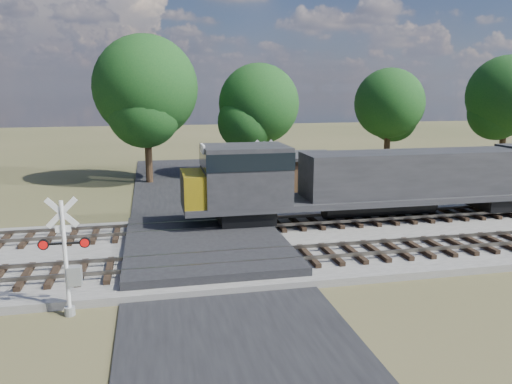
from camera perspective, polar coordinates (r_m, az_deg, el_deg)
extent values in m
plane|color=#404424|center=(22.19, -5.59, -7.26)|extent=(160.00, 160.00, 0.00)
cube|color=gray|center=(25.63, 17.15, -4.76)|extent=(140.00, 10.00, 0.30)
cube|color=black|center=(22.17, -5.59, -7.16)|extent=(7.00, 60.00, 0.08)
cube|color=#262628|center=(22.56, -5.75, -6.10)|extent=(7.00, 9.00, 0.62)
cube|color=black|center=(20.51, 0.65, -7.67)|extent=(44.00, 2.60, 0.18)
cube|color=#605B52|center=(22.89, 21.12, -5.95)|extent=(140.00, 0.08, 0.15)
cube|color=#605B52|center=(24.05, 19.26, -4.98)|extent=(140.00, 0.08, 0.15)
cube|color=black|center=(25.18, -1.86, -3.95)|extent=(44.00, 2.60, 0.18)
cube|color=#605B52|center=(27.03, 15.38, -2.92)|extent=(140.00, 0.08, 0.15)
cube|color=#605B52|center=(28.27, 14.05, -2.21)|extent=(140.00, 0.08, 0.15)
cylinder|color=silver|center=(17.03, -20.93, -7.20)|extent=(0.13, 0.13, 3.81)
cylinder|color=#949799|center=(17.66, -20.50, -12.63)|extent=(0.34, 0.34, 0.29)
cube|color=silver|center=(16.62, -21.32, -2.22)|extent=(1.00, 0.07, 1.00)
cube|color=silver|center=(16.62, -21.32, -2.22)|extent=(1.00, 0.07, 1.00)
cube|color=silver|center=(16.74, -21.18, -3.96)|extent=(0.48, 0.04, 0.21)
cube|color=black|center=(16.87, -21.06, -5.52)|extent=(1.53, 0.10, 0.06)
cylinder|color=red|center=(17.00, -23.12, -5.55)|extent=(0.35, 0.11, 0.34)
cylinder|color=red|center=(16.76, -18.98, -5.48)|extent=(0.35, 0.11, 0.34)
cube|color=#949799|center=(17.17, -20.00, -9.00)|extent=(0.44, 0.30, 0.62)
cylinder|color=silver|center=(29.87, 0.94, 1.84)|extent=(0.14, 0.14, 4.12)
cylinder|color=#949799|center=(30.25, 0.92, -1.72)|extent=(0.37, 0.37, 0.31)
cube|color=silver|center=(29.63, 0.95, 4.98)|extent=(1.07, 0.20, 1.08)
cube|color=silver|center=(29.63, 0.95, 4.98)|extent=(1.07, 0.20, 1.08)
cube|color=silver|center=(29.70, 0.94, 3.90)|extent=(0.51, 0.11, 0.23)
cube|color=black|center=(29.77, 0.94, 2.92)|extent=(1.64, 0.30, 0.06)
cylinder|color=red|center=(29.83, 2.22, 2.93)|extent=(0.38, 0.16, 0.37)
cylinder|color=red|center=(29.73, -0.35, 2.90)|extent=(0.38, 0.16, 0.37)
cube|color=#949799|center=(29.96, 0.44, 0.67)|extent=(0.50, 0.37, 0.67)
cube|color=#46331E|center=(32.80, 4.95, 1.55)|extent=(4.55, 4.55, 2.83)
cube|color=#2F2F31|center=(32.57, 5.00, 4.18)|extent=(5.01, 5.01, 0.20)
cylinder|color=black|center=(39.19, -12.21, 5.04)|extent=(0.56, 0.56, 5.58)
sphere|color=#133C15|center=(38.94, -12.50, 11.57)|extent=(7.81, 7.81, 7.81)
cylinder|color=black|center=(40.76, 0.31, 4.86)|extent=(0.56, 0.56, 4.60)
sphere|color=#133C15|center=(40.48, 0.31, 10.03)|extent=(6.43, 6.43, 6.43)
cylinder|color=black|center=(47.77, 14.75, 5.44)|extent=(0.56, 0.56, 4.52)
sphere|color=#133C15|center=(47.53, 14.98, 9.77)|extent=(6.32, 6.32, 6.32)
cylinder|color=black|center=(50.75, 26.37, 5.27)|extent=(0.56, 0.56, 5.06)
sphere|color=#133C15|center=(50.54, 26.79, 9.83)|extent=(7.09, 7.09, 7.09)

